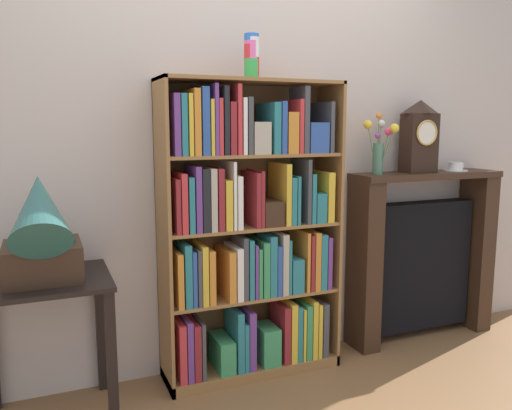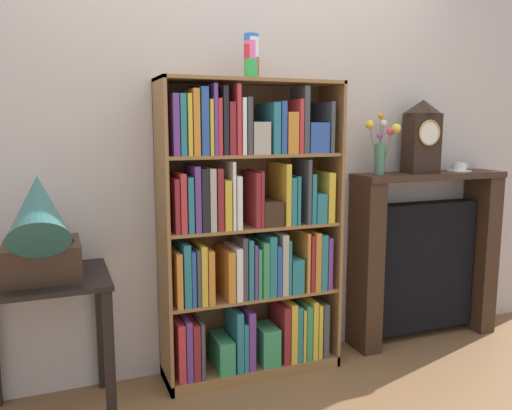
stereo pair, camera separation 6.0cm
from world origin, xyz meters
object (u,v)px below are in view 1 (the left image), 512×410
at_px(fireplace_mantel, 421,257).
at_px(teacup_with_saucer, 456,167).
at_px(side_table_left, 46,313).
at_px(cup_stack, 252,56).
at_px(gramophone, 41,232).
at_px(bookshelf, 250,240).
at_px(mantel_clock, 419,136).
at_px(flower_vase, 380,144).

height_order(fireplace_mantel, teacup_with_saucer, teacup_with_saucer).
xyz_separation_m(side_table_left, teacup_with_saucer, (2.52, 0.13, 0.59)).
relative_size(cup_stack, gramophone, 0.40).
height_order(gramophone, teacup_with_saucer, gramophone).
bearing_deg(teacup_with_saucer, side_table_left, -176.96).
height_order(bookshelf, gramophone, bookshelf).
distance_m(mantel_clock, flower_vase, 0.30).
bearing_deg(fireplace_mantel, teacup_with_saucer, -5.07).
xyz_separation_m(fireplace_mantel, flower_vase, (-0.37, -0.02, 0.74)).
xyz_separation_m(bookshelf, cup_stack, (0.00, -0.03, 0.98)).
distance_m(bookshelf, gramophone, 1.08).
xyz_separation_m(bookshelf, teacup_with_saucer, (1.47, 0.03, 0.36)).
bearing_deg(flower_vase, bookshelf, -178.06).
bearing_deg(bookshelf, mantel_clock, 1.42).
height_order(bookshelf, side_table_left, bookshelf).
distance_m(bookshelf, cup_stack, 0.98).
bearing_deg(bookshelf, flower_vase, 1.94).
distance_m(fireplace_mantel, flower_vase, 0.83).
distance_m(cup_stack, teacup_with_saucer, 1.59).
height_order(cup_stack, flower_vase, cup_stack).
relative_size(fireplace_mantel, flower_vase, 2.98).
bearing_deg(fireplace_mantel, gramophone, -174.38).
relative_size(mantel_clock, flower_vase, 1.22).
height_order(fireplace_mantel, flower_vase, flower_vase).
height_order(side_table_left, gramophone, gramophone).
relative_size(flower_vase, teacup_with_saucer, 2.37).
xyz_separation_m(side_table_left, gramophone, (0.00, -0.07, 0.39)).
bearing_deg(side_table_left, teacup_with_saucer, 3.04).
distance_m(gramophone, flower_vase, 1.96).
distance_m(gramophone, mantel_clock, 2.25).
height_order(bookshelf, mantel_clock, bookshelf).
bearing_deg(flower_vase, gramophone, -173.97).
bearing_deg(mantel_clock, cup_stack, -177.30).
xyz_separation_m(gramophone, teacup_with_saucer, (2.52, 0.20, 0.19)).
bearing_deg(side_table_left, mantel_clock, 3.40).
distance_m(cup_stack, fireplace_mantel, 1.73).
bearing_deg(teacup_with_saucer, flower_vase, -179.82).
relative_size(fireplace_mantel, mantel_clock, 2.43).
bearing_deg(teacup_with_saucer, gramophone, -175.37).
distance_m(mantel_clock, teacup_with_saucer, 0.37).
relative_size(gramophone, fireplace_mantel, 0.51).
bearing_deg(mantel_clock, gramophone, -174.78).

